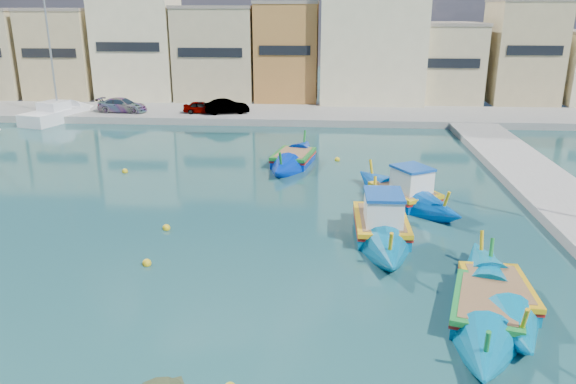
% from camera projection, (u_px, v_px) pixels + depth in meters
% --- Properties ---
extents(ground, '(160.00, 160.00, 0.00)m').
position_uv_depth(ground, '(174.00, 273.00, 21.67)').
color(ground, '#153941').
rests_on(ground, ground).
extents(north_quay, '(80.00, 8.00, 0.60)m').
position_uv_depth(north_quay, '(265.00, 114.00, 51.88)').
color(north_quay, gray).
rests_on(north_quay, ground).
extents(north_townhouses, '(83.20, 7.87, 10.19)m').
position_uv_depth(north_townhouses, '(338.00, 56.00, 56.92)').
color(north_townhouses, tan).
rests_on(north_townhouses, ground).
extents(church_block, '(10.00, 10.00, 19.10)m').
position_uv_depth(church_block, '(372.00, 21.00, 56.23)').
color(church_block, beige).
rests_on(church_block, ground).
extents(parked_cars, '(13.99, 2.47, 1.30)m').
position_uv_depth(parked_cars, '(172.00, 106.00, 50.73)').
color(parked_cars, '#4C1919').
rests_on(parked_cars, north_quay).
extents(luzzu_turquoise_cabin, '(2.36, 10.21, 3.28)m').
position_uv_depth(luzzu_turquoise_cabin, '(381.00, 226.00, 25.24)').
color(luzzu_turquoise_cabin, '#00689A').
rests_on(luzzu_turquoise_cabin, ground).
extents(luzzu_blue_cabin, '(6.28, 8.70, 3.12)m').
position_uv_depth(luzzu_blue_cabin, '(405.00, 195.00, 29.36)').
color(luzzu_blue_cabin, '#0047A7').
rests_on(luzzu_blue_cabin, ground).
extents(luzzu_green, '(3.81, 8.89, 2.72)m').
position_uv_depth(luzzu_green, '(293.00, 160.00, 36.55)').
color(luzzu_green, '#0026A8').
rests_on(luzzu_green, ground).
extents(luzzu_blue_south, '(4.52, 9.40, 2.65)m').
position_uv_depth(luzzu_blue_south, '(487.00, 310.00, 18.45)').
color(luzzu_blue_south, '#00709F').
rests_on(luzzu_blue_south, ground).
extents(luzzu_cyan_south, '(2.36, 8.25, 2.54)m').
position_uv_depth(luzzu_cyan_south, '(497.00, 295.00, 19.43)').
color(luzzu_cyan_south, '#00739E').
rests_on(luzzu_cyan_south, ground).
extents(yacht_north, '(4.91, 9.44, 12.13)m').
position_uv_depth(yacht_north, '(70.00, 113.00, 51.71)').
color(yacht_north, white).
rests_on(yacht_north, ground).
extents(mooring_buoys, '(23.96, 24.23, 0.36)m').
position_uv_depth(mooring_buoys, '(263.00, 225.00, 26.21)').
color(mooring_buoys, yellow).
rests_on(mooring_buoys, ground).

